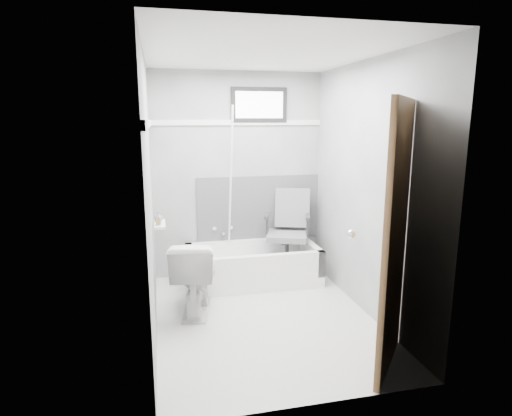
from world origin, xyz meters
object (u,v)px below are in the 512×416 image
object	(u,v)px
office_chair	(287,230)
soap_bottle_b	(158,217)
toilet	(195,276)
soap_bottle_a	(158,219)
bathtub	(253,265)
door	(453,249)

from	to	relation	value
office_chair	soap_bottle_b	xyz separation A→B (m)	(-1.46, -0.63, 0.37)
toilet	soap_bottle_a	xyz separation A→B (m)	(-0.32, -0.10, 0.60)
office_chair	soap_bottle_b	bearing A→B (deg)	-136.97
toilet	soap_bottle_b	xyz separation A→B (m)	(-0.32, 0.04, 0.60)
bathtub	soap_bottle_a	distance (m)	1.47
bathtub	soap_bottle_b	world-z (taller)	soap_bottle_b
toilet	soap_bottle_a	world-z (taller)	soap_bottle_a
office_chair	door	xyz separation A→B (m)	(0.46, -2.26, 0.41)
soap_bottle_b	soap_bottle_a	bearing A→B (deg)	-90.00
bathtub	soap_bottle_b	xyz separation A→B (m)	(-1.04, -0.58, 0.75)
office_chair	door	distance (m)	2.34
toilet	soap_bottle_b	size ratio (longest dim) A/B	7.58
door	soap_bottle_b	xyz separation A→B (m)	(-1.92, 1.63, -0.04)
bathtub	soap_bottle_b	bearing A→B (deg)	-150.83
bathtub	toilet	xyz separation A→B (m)	(-0.72, -0.62, 0.15)
bathtub	door	distance (m)	2.51
soap_bottle_b	toilet	bearing A→B (deg)	-7.57
bathtub	toilet	bearing A→B (deg)	-139.06
bathtub	soap_bottle_a	world-z (taller)	soap_bottle_a
soap_bottle_a	soap_bottle_b	distance (m)	0.14
toilet	door	bearing A→B (deg)	145.92
door	soap_bottle_a	size ratio (longest dim) A/B	21.37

